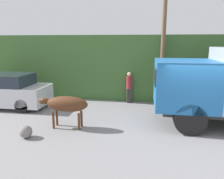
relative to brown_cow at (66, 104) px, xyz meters
The scene contains 8 objects.
ground_plane 4.97m from the brown_cow, ahead, with size 60.00×60.00×0.00m, color gray.
hillside_embankment 8.62m from the brown_cow, 55.44° to the left, with size 32.00×5.77×3.60m.
building_backdrop 6.08m from the brown_cow, 70.59° to the left, with size 5.42×2.70×2.65m.
brown_cow is the anchor object (origin of this frame).
parked_suv 4.53m from the brown_cow, 151.36° to the left, with size 4.26×1.82×1.69m.
pedestrian_on_hill 4.43m from the brown_cow, 61.83° to the left, with size 0.36×0.36×1.67m.
utility_pole 5.98m from the brown_cow, 45.58° to the left, with size 0.90×0.22×6.86m.
roadside_rock 1.69m from the brown_cow, 134.02° to the right, with size 0.43×0.43×0.43m.
Camera 1 is at (-1.90, -7.99, 3.26)m, focal length 35.00 mm.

